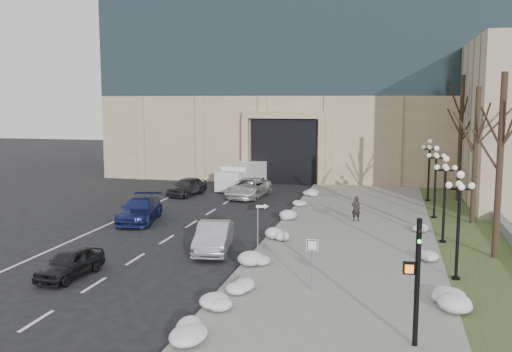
% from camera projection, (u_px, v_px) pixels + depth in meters
% --- Properties ---
extents(ground, '(160.00, 160.00, 0.00)m').
position_uv_depth(ground, '(230.00, 316.00, 20.43)').
color(ground, black).
rests_on(ground, ground).
extents(sidewalk, '(9.00, 40.00, 0.12)m').
position_uv_depth(sidewalk, '(354.00, 232.00, 33.13)').
color(sidewalk, gray).
rests_on(sidewalk, ground).
extents(curb, '(0.30, 40.00, 0.14)m').
position_uv_depth(curb, '(278.00, 228.00, 34.15)').
color(curb, gray).
rests_on(curb, ground).
extents(grass_strip, '(4.00, 40.00, 0.10)m').
position_uv_depth(grass_strip, '(472.00, 238.00, 31.65)').
color(grass_strip, '#374623').
rests_on(grass_strip, ground).
extents(stone_wall, '(0.50, 30.00, 0.70)m').
position_uv_depth(stone_wall, '(504.00, 227.00, 33.08)').
color(stone_wall, slate).
rests_on(stone_wall, ground).
extents(car_a, '(1.82, 3.78, 1.24)m').
position_uv_depth(car_a, '(70.00, 263.00, 24.83)').
color(car_a, black).
rests_on(car_a, ground).
extents(car_b, '(2.34, 4.77, 1.51)m').
position_uv_depth(car_b, '(214.00, 237.00, 28.94)').
color(car_b, '#A7A8AE').
rests_on(car_b, ground).
extents(car_c, '(3.11, 5.58, 1.53)m').
position_uv_depth(car_c, '(140.00, 210.00, 36.12)').
color(car_c, navy).
rests_on(car_c, ground).
extents(car_d, '(3.00, 5.64, 1.51)m').
position_uv_depth(car_d, '(248.00, 188.00, 45.01)').
color(car_d, silver).
rests_on(car_d, ground).
extents(car_e, '(2.47, 4.52, 1.46)m').
position_uv_depth(car_e, '(187.00, 186.00, 45.94)').
color(car_e, '#2C2C31').
rests_on(car_e, ground).
extents(pedestrian, '(0.69, 0.58, 1.60)m').
position_uv_depth(pedestrian, '(356.00, 209.00, 35.64)').
color(pedestrian, black).
rests_on(pedestrian, sidewalk).
extents(box_truck, '(3.13, 6.79, 2.08)m').
position_uv_depth(box_truck, '(242.00, 177.00, 49.72)').
color(box_truck, silver).
rests_on(box_truck, ground).
extents(one_way_sign, '(1.04, 0.44, 2.80)m').
position_uv_depth(one_way_sign, '(261.00, 213.00, 27.28)').
color(one_way_sign, slate).
rests_on(one_way_sign, ground).
extents(keep_sign, '(0.47, 0.06, 2.19)m').
position_uv_depth(keep_sign, '(312.00, 254.00, 22.72)').
color(keep_sign, slate).
rests_on(keep_sign, ground).
extents(traffic_signal, '(0.71, 0.94, 4.15)m').
position_uv_depth(traffic_signal, '(416.00, 285.00, 17.48)').
color(traffic_signal, black).
rests_on(traffic_signal, ground).
extents(snow_clump_a, '(1.10, 1.60, 0.36)m').
position_uv_depth(snow_clump_a, '(196.00, 331.00, 18.36)').
color(snow_clump_a, white).
rests_on(snow_clump_a, sidewalk).
extents(snow_clump_b, '(1.10, 1.60, 0.36)m').
position_uv_depth(snow_clump_b, '(234.00, 289.00, 22.48)').
color(snow_clump_b, white).
rests_on(snow_clump_b, sidewalk).
extents(snow_clump_c, '(1.10, 1.60, 0.36)m').
position_uv_depth(snow_clump_c, '(255.00, 258.00, 26.74)').
color(snow_clump_c, white).
rests_on(snow_clump_c, sidewalk).
extents(snow_clump_d, '(1.10, 1.60, 0.36)m').
position_uv_depth(snow_clump_d, '(279.00, 236.00, 31.20)').
color(snow_clump_d, white).
rests_on(snow_clump_d, sidewalk).
extents(snow_clump_e, '(1.10, 1.60, 0.36)m').
position_uv_depth(snow_clump_e, '(288.00, 216.00, 36.50)').
color(snow_clump_e, white).
rests_on(snow_clump_e, sidewalk).
extents(snow_clump_f, '(1.10, 1.60, 0.36)m').
position_uv_depth(snow_clump_f, '(300.00, 203.00, 40.81)').
color(snow_clump_f, white).
rests_on(snow_clump_f, sidewalk).
extents(snow_clump_g, '(1.10, 1.60, 0.36)m').
position_uv_depth(snow_clump_g, '(314.00, 194.00, 44.69)').
color(snow_clump_g, white).
rests_on(snow_clump_g, sidewalk).
extents(snow_clump_h, '(1.10, 1.60, 0.36)m').
position_uv_depth(snow_clump_h, '(452.00, 294.00, 21.83)').
color(snow_clump_h, white).
rests_on(snow_clump_h, sidewalk).
extents(snow_clump_i, '(1.10, 1.60, 0.36)m').
position_uv_depth(snow_clump_i, '(431.00, 257.00, 26.95)').
color(snow_clump_i, white).
rests_on(snow_clump_i, sidewalk).
extents(snow_clump_j, '(1.10, 1.60, 0.36)m').
position_uv_depth(snow_clump_j, '(426.00, 228.00, 33.01)').
color(snow_clump_j, white).
rests_on(snow_clump_j, sidewalk).
extents(snow_clump_k, '(1.10, 1.60, 0.36)m').
position_uv_depth(snow_clump_k, '(455.00, 304.00, 20.84)').
color(snow_clump_k, white).
rests_on(snow_clump_k, sidewalk).
extents(snow_clump_l, '(1.10, 1.60, 0.36)m').
position_uv_depth(snow_clump_l, '(216.00, 302.00, 20.98)').
color(snow_clump_l, white).
rests_on(snow_clump_l, sidewalk).
extents(lamppost_a, '(1.18, 1.18, 4.76)m').
position_uv_depth(lamppost_a, '(459.00, 211.00, 23.92)').
color(lamppost_a, black).
rests_on(lamppost_a, ground).
extents(lamppost_b, '(1.18, 1.18, 4.76)m').
position_uv_depth(lamppost_b, '(445.00, 188.00, 30.18)').
color(lamppost_b, black).
rests_on(lamppost_b, ground).
extents(lamppost_c, '(1.18, 1.18, 4.76)m').
position_uv_depth(lamppost_c, '(436.00, 172.00, 36.45)').
color(lamppost_c, black).
rests_on(lamppost_c, ground).
extents(lamppost_d, '(1.18, 1.18, 4.76)m').
position_uv_depth(lamppost_d, '(429.00, 162.00, 42.72)').
color(lamppost_d, black).
rests_on(lamppost_d, ground).
extents(tree_near, '(3.20, 3.20, 9.00)m').
position_uv_depth(tree_near, '(501.00, 140.00, 26.90)').
color(tree_near, black).
rests_on(tree_near, ground).
extents(tree_mid, '(3.20, 3.20, 8.50)m').
position_uv_depth(tree_mid, '(476.00, 136.00, 34.66)').
color(tree_mid, black).
rests_on(tree_mid, ground).
extents(tree_far, '(3.20, 3.20, 9.50)m').
position_uv_depth(tree_far, '(461.00, 120.00, 42.29)').
color(tree_far, black).
rests_on(tree_far, ground).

